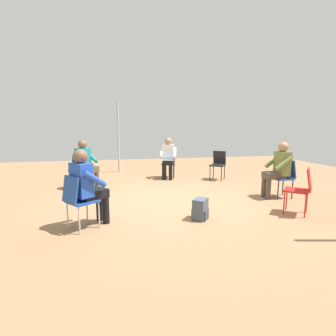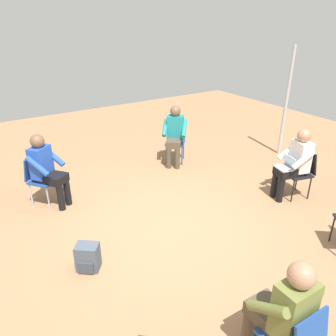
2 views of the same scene
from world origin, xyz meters
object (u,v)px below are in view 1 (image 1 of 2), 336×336
at_px(chair_northeast, 78,198).
at_px(chair_southwest, 218,163).
at_px(chair_northwest, 301,188).
at_px(backpack_near_laptop_user, 200,210).
at_px(chair_southeast, 82,169).
at_px(person_in_teal, 86,162).
at_px(chair_south, 168,161).
at_px(person_with_laptop, 168,156).
at_px(chair_west, 284,175).
at_px(person_in_blue, 87,184).
at_px(person_in_olive, 278,167).

height_order(chair_northeast, chair_southwest, same).
xyz_separation_m(chair_northwest, backpack_near_laptop_user, (1.84, -0.12, -0.34)).
relative_size(chair_southeast, chair_northwest, 1.00).
height_order(chair_northeast, person_in_teal, person_in_teal).
bearing_deg(chair_south, chair_northeast, 75.58).
distance_m(chair_southeast, backpack_near_laptop_user, 3.64).
xyz_separation_m(chair_southeast, chair_south, (-2.48, -0.94, 0.00)).
xyz_separation_m(chair_south, person_with_laptop, (0.04, 0.16, 0.20)).
distance_m(chair_west, chair_southwest, 2.28).
height_order(chair_south, person_in_blue, person_in_blue).
relative_size(chair_northeast, backpack_near_laptop_user, 2.36).
xyz_separation_m(chair_west, backpack_near_laptop_user, (2.28, 0.98, -0.34)).
height_order(chair_northeast, backpack_near_laptop_user, chair_northeast).
xyz_separation_m(chair_west, person_in_blue, (4.12, 0.94, 0.20)).
bearing_deg(person_in_teal, backpack_near_laptop_user, 78.76).
distance_m(chair_northeast, chair_west, 4.38).
bearing_deg(chair_northeast, chair_south, 112.94).
distance_m(chair_southwest, chair_northwest, 3.29).
xyz_separation_m(person_in_blue, backpack_near_laptop_user, (-1.84, 0.04, -0.54)).
distance_m(chair_southwest, backpack_near_laptop_user, 3.57).
relative_size(chair_southwest, backpack_near_laptop_user, 2.36).
relative_size(chair_south, backpack_near_laptop_user, 2.36).
height_order(chair_south, person_in_teal, person_in_teal).
height_order(chair_south, backpack_near_laptop_user, chair_south).
xyz_separation_m(chair_southwest, chair_south, (1.39, -0.63, 0.00)).
xyz_separation_m(chair_southeast, chair_west, (-4.53, 1.87, 0.00)).
relative_size(chair_west, person_in_blue, 0.69).
bearing_deg(chair_west, person_in_teal, 69.73).
bearing_deg(person_in_olive, person_with_laptop, 37.66).
relative_size(person_in_olive, person_in_blue, 1.00).
relative_size(chair_northwest, person_in_blue, 0.69).
xyz_separation_m(chair_southwest, person_in_olive, (-0.50, 2.18, 0.20)).
height_order(chair_southwest, person_with_laptop, person_with_laptop).
height_order(chair_south, person_in_olive, person_in_olive).
distance_m(person_in_olive, person_in_teal, 4.59).
bearing_deg(chair_south, person_in_blue, 76.45).
height_order(chair_southeast, chair_south, same).
relative_size(person_with_laptop, backpack_near_laptop_user, 3.44).
bearing_deg(chair_southwest, chair_northwest, 132.02).
distance_m(chair_northeast, chair_southeast, 2.92).
relative_size(chair_west, person_with_laptop, 0.69).
relative_size(chair_northeast, chair_south, 1.00).
relative_size(chair_southeast, person_in_teal, 0.69).
bearing_deg(chair_northwest, person_in_olive, 28.71).
bearing_deg(chair_southeast, person_in_blue, 49.30).
distance_m(person_with_laptop, person_in_teal, 2.47).
height_order(chair_southwest, person_in_olive, person_in_olive).
xyz_separation_m(chair_west, person_with_laptop, (2.10, -2.65, 0.20)).
height_order(person_with_laptop, person_in_teal, same).
xyz_separation_m(chair_northeast, chair_west, (-4.25, -1.04, 0.00)).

